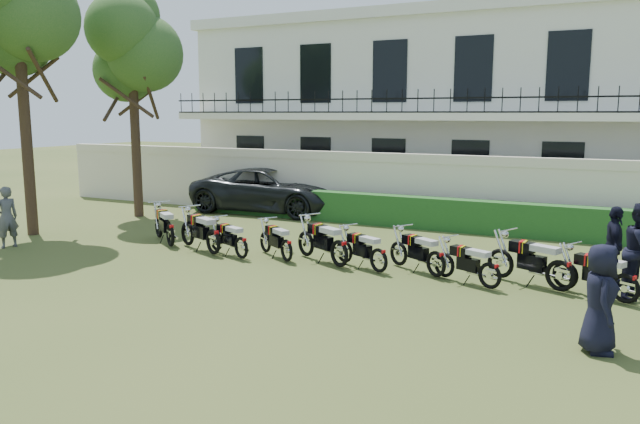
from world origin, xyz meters
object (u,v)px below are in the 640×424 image
Objects in this scene: motorcycle_2 at (241,242)px; inspector at (6,217)px; motorcycle_7 at (490,269)px; officer_0 at (600,299)px; suv at (271,190)px; motorcycle_1 at (213,236)px; tree_west_mid at (17,5)px; motorcycle_3 at (287,245)px; motorcycle_6 at (436,258)px; motorcycle_5 at (379,254)px; motorcycle_4 at (339,247)px; motorcycle_9 at (626,281)px; officer_5 at (614,246)px; tree_west_near at (132,45)px; motorcycle_8 at (561,268)px; motorcycle_0 at (170,229)px.

inspector reaches higher than motorcycle_2.
motorcycle_7 is 0.97× the size of officer_0.
motorcycle_2 is 0.28× the size of suv.
motorcycle_7 is (6.99, -0.04, -0.08)m from motorcycle_1.
tree_west_mid is at bearing 115.77° from motorcycle_1.
motorcycle_6 is (3.68, 0.21, 0.03)m from motorcycle_3.
motorcycle_4 is at bearing 112.45° from motorcycle_5.
motorcycle_7 is 2.52m from motorcycle_9.
motorcycle_3 is 7.90m from suv.
motorcycle_2 is at bearing 124.96° from motorcycle_4.
motorcycle_3 is at bearing 115.83° from motorcycle_9.
inspector is 0.99× the size of officer_5.
officer_0 reaches higher than suv.
motorcycle_5 is at bearing -62.86° from motorcycle_1.
suv is (-9.30, 6.79, 0.37)m from motorcycle_7.
motorcycle_4 is 9.24m from inspector.
motorcycle_1 is 5.75m from motorcycle_6.
tree_west_near is 4.11× the size of motorcycle_8.
motorcycle_3 is (8.57, 0.30, -6.23)m from tree_west_mid.
motorcycle_7 is at bearing 0.35° from tree_west_mid.
tree_west_near is 4.69× the size of motorcycle_9.
motorcycle_8 is (14.32, -3.48, -5.37)m from tree_west_near.
tree_west_mid is 5.27× the size of inspector.
motorcycle_0 is 7.36m from motorcycle_6.
tree_west_near is 7.53m from inspector.
motorcycle_4 is (3.44, 0.25, -0.01)m from motorcycle_1.
motorcycle_5 is at bearing 1.60° from tree_west_mid.
officer_5 reaches higher than motorcycle_3.
suv is at bearing 48.22° from motorcycle_2.
tree_west_mid reaches higher than officer_0.
suv is at bearing 71.50° from motorcycle_5.
tree_west_near is at bearing -158.41° from inspector.
motorcycle_2 is 8.69m from officer_0.
inspector is at bearing 121.81° from motorcycle_7.
suv is 3.47× the size of officer_5.
motorcycle_0 is at bearing 104.93° from motorcycle_1.
motorcycle_6 is (5.73, 0.39, -0.06)m from motorcycle_1.
motorcycle_1 reaches higher than motorcycle_6.
motorcycle_9 is (5.05, -0.09, 0.02)m from motorcycle_5.
officer_5 reaches higher than motorcycle_2.
motorcycle_7 is 0.97× the size of officer_5.
motorcycle_1 is 1.15× the size of inspector.
officer_5 reaches higher than motorcycle_1.
suv reaches higher than motorcycle_7.
motorcycle_6 is at bearing -16.56° from tree_west_near.
officer_0 is (7.10, -2.91, 0.41)m from motorcycle_3.
motorcycle_1 reaches higher than motorcycle_0.
officer_0 is at bearing -160.64° from motorcycle_9.
tree_west_mid is 5.22× the size of officer_5.
motorcycle_1 is at bearing 1.04° from tree_west_mid.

